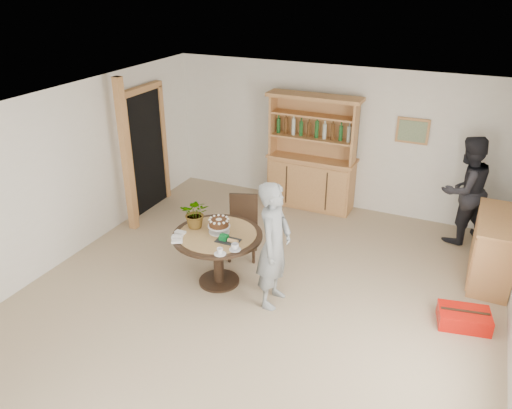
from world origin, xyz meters
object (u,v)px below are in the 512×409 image
object	(u,v)px
sideboard	(494,249)
dining_table	(218,244)
dining_chair	(243,222)
teen_boy	(274,245)
adult_person	(465,190)
hutch	(312,170)
red_suitcase	(464,318)

from	to	relation	value
sideboard	dining_table	xyz separation A→B (m)	(-3.38, -1.63, 0.13)
sideboard	dining_chair	world-z (taller)	dining_chair
dining_table	teen_boy	xyz separation A→B (m)	(0.85, -0.10, 0.23)
dining_chair	adult_person	bearing A→B (deg)	12.10
dining_table	teen_boy	size ratio (longest dim) A/B	0.72
hutch	adult_person	xyz separation A→B (m)	(2.54, -0.24, 0.17)
adult_person	sideboard	bearing A→B (deg)	71.52
red_suitcase	dining_table	bearing A→B (deg)	176.71
sideboard	dining_chair	distance (m)	3.50
hutch	dining_chair	distance (m)	2.09
hutch	dining_chair	world-z (taller)	hutch
dining_table	adult_person	distance (m)	3.91
adult_person	hutch	bearing A→B (deg)	-50.30
red_suitcase	hutch	bearing A→B (deg)	127.94
hutch	teen_boy	distance (m)	3.02
dining_table	dining_chair	xyz separation A→B (m)	(-0.03, 0.82, -0.07)
hutch	adult_person	size ratio (longest dim) A/B	1.19
teen_boy	dining_chair	bearing A→B (deg)	42.05
red_suitcase	sideboard	bearing A→B (deg)	68.14
hutch	adult_person	bearing A→B (deg)	-5.42
sideboard	dining_table	size ratio (longest dim) A/B	1.05
hutch	dining_table	world-z (taller)	hutch
hutch	sideboard	world-z (taller)	hutch
adult_person	red_suitcase	xyz separation A→B (m)	(0.26, -2.22, -0.76)
adult_person	teen_boy	bearing A→B (deg)	8.44
dining_chair	teen_boy	xyz separation A→B (m)	(0.88, -0.92, 0.30)
adult_person	dining_chair	bearing A→B (deg)	-13.06
dining_chair	red_suitcase	size ratio (longest dim) A/B	1.42
dining_table	sideboard	bearing A→B (deg)	25.76
dining_chair	adult_person	world-z (taller)	adult_person
hutch	red_suitcase	bearing A→B (deg)	-41.32
teen_boy	red_suitcase	world-z (taller)	teen_boy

